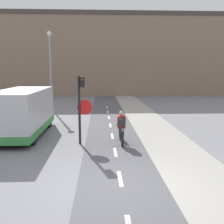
% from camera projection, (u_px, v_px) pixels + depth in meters
% --- Properties ---
extents(ground_plane, '(120.00, 120.00, 0.00)m').
position_uv_depth(ground_plane, '(122.00, 187.00, 7.14)').
color(ground_plane, gray).
extents(bike_lane, '(2.57, 60.00, 0.02)m').
position_uv_depth(bike_lane, '(121.00, 186.00, 7.14)').
color(bike_lane, '#56565B').
rests_on(bike_lane, ground_plane).
extents(sidewalk_strip, '(2.40, 60.00, 0.05)m').
position_uv_depth(sidewalk_strip, '(207.00, 184.00, 7.25)').
color(sidewalk_strip, '#A8A399').
rests_on(sidewalk_strip, ground_plane).
extents(building_row_background, '(60.00, 5.20, 10.47)m').
position_uv_depth(building_row_background, '(104.00, 56.00, 33.33)').
color(building_row_background, '#89705B').
rests_on(building_row_background, ground_plane).
extents(traffic_light_pole, '(0.67, 0.25, 3.05)m').
position_uv_depth(traffic_light_pole, '(81.00, 102.00, 10.98)').
color(traffic_light_pole, black).
rests_on(traffic_light_pole, ground_plane).
extents(street_lamp_far, '(0.36, 0.36, 6.35)m').
position_uv_depth(street_lamp_far, '(50.00, 63.00, 20.25)').
color(street_lamp_far, gray).
rests_on(street_lamp_far, ground_plane).
extents(cyclist_near, '(0.46, 1.71, 1.50)m').
position_uv_depth(cyclist_near, '(121.00, 128.00, 11.22)').
color(cyclist_near, black).
rests_on(cyclist_near, ground_plane).
extents(van, '(2.09, 5.39, 2.33)m').
position_uv_depth(van, '(23.00, 113.00, 12.68)').
color(van, '#B7B7BC').
rests_on(van, ground_plane).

